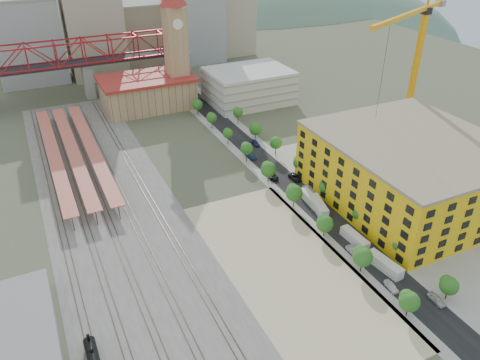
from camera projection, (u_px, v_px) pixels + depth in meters
name	position (u px, v px, depth m)	size (l,w,h in m)	color
ground	(244.00, 198.00, 135.74)	(400.00, 400.00, 0.00)	#474C38
ballast_strip	(107.00, 198.00, 136.01)	(36.00, 165.00, 0.06)	#605E59
dirt_lot	(288.00, 267.00, 109.67)	(28.00, 67.00, 0.06)	tan
street_asphalt	(268.00, 165.00, 153.36)	(12.00, 170.00, 0.06)	black
sidewalk_west	(253.00, 168.00, 151.32)	(3.00, 170.00, 0.04)	gray
sidewalk_east	(283.00, 161.00, 155.41)	(3.00, 170.00, 0.04)	gray
construction_pad	(412.00, 196.00, 136.83)	(50.00, 90.00, 0.06)	gray
rail_tracks	(101.00, 199.00, 135.28)	(26.56, 160.00, 0.18)	#382B23
platform_canopies	(73.00, 150.00, 153.60)	(16.00, 80.00, 4.12)	#BA4C47
station_hall	(148.00, 92.00, 194.47)	(38.00, 24.00, 13.10)	tan
clock_tower	(175.00, 36.00, 186.63)	(12.00, 12.00, 52.00)	tan
parking_garage	(249.00, 86.00, 200.16)	(34.00, 26.00, 14.00)	silver
truss_bridge	(84.00, 55.00, 198.84)	(94.00, 9.60, 25.60)	gray
construction_building	(410.00, 170.00, 130.99)	(44.60, 50.60, 18.80)	yellow
street_trees	(284.00, 179.00, 145.58)	(15.40, 124.40, 8.00)	#25611D
skyline	(136.00, 22.00, 238.00)	(133.00, 46.00, 60.00)	#9EA0A3
distant_hills	(158.00, 116.00, 395.40)	(647.00, 264.00, 227.00)	#4C6B59
tower_crane	(415.00, 52.00, 147.75)	(47.03, 22.99, 54.41)	#FBA310
site_trailer_a	(385.00, 265.00, 108.55)	(2.52, 9.57, 2.62)	silver
site_trailer_b	(355.00, 238.00, 117.30)	(2.34, 8.91, 2.44)	silver
site_trailer_c	(319.00, 206.00, 129.88)	(2.53, 9.62, 2.63)	silver
site_trailer_d	(310.00, 199.00, 133.17)	(2.38, 9.03, 2.47)	silver
car_0	(391.00, 287.00, 103.11)	(1.68, 4.17, 1.42)	white
car_1	(354.00, 252.00, 113.45)	(1.71, 4.89, 1.61)	gray
car_2	(272.00, 176.00, 145.54)	(2.58, 5.60, 1.56)	black
car_3	(251.00, 156.00, 157.04)	(2.10, 5.16, 1.50)	navy
car_4	(437.00, 299.00, 99.64)	(1.80, 4.46, 1.52)	silver
car_5	(309.00, 189.00, 138.87)	(1.50, 4.29, 1.41)	#ABACB1
car_6	(295.00, 177.00, 144.83)	(2.45, 5.31, 1.48)	black
car_7	(256.00, 143.00, 165.77)	(1.87, 4.61, 1.34)	navy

